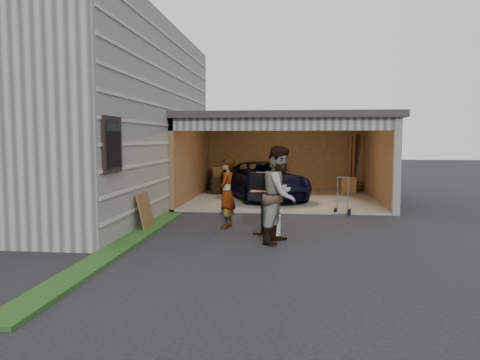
% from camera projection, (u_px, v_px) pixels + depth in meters
% --- Properties ---
extents(ground, '(80.00, 80.00, 0.00)m').
position_uv_depth(ground, '(242.00, 239.00, 9.83)').
color(ground, black).
rests_on(ground, ground).
extents(house, '(7.00, 11.00, 5.50)m').
position_uv_depth(house, '(60.00, 118.00, 14.20)').
color(house, '#474744').
rests_on(house, ground).
extents(groundcover_strip, '(0.50, 8.00, 0.06)m').
position_uv_depth(groundcover_strip, '(122.00, 246.00, 9.08)').
color(groundcover_strip, '#193814').
rests_on(groundcover_strip, ground).
extents(garage, '(6.80, 6.30, 2.90)m').
position_uv_depth(garage, '(284.00, 146.00, 16.31)').
color(garage, '#605E59').
rests_on(garage, ground).
extents(minivan, '(3.66, 5.02, 1.27)m').
position_uv_depth(minivan, '(263.00, 182.00, 16.11)').
color(minivan, black).
rests_on(minivan, ground).
extents(woman, '(0.47, 0.65, 1.66)m').
position_uv_depth(woman, '(227.00, 193.00, 11.07)').
color(woman, '#CAE2FF').
rests_on(woman, ground).
extents(man, '(1.01, 1.14, 1.97)m').
position_uv_depth(man, '(280.00, 195.00, 9.46)').
color(man, '#411F19').
rests_on(man, ground).
extents(bbq_grill, '(0.61, 0.53, 1.35)m').
position_uv_depth(bbq_grill, '(262.00, 198.00, 10.40)').
color(bbq_grill, black).
rests_on(bbq_grill, ground).
extents(propane_tank, '(0.34, 0.34, 0.43)m').
position_uv_depth(propane_tank, '(274.00, 225.00, 10.26)').
color(propane_tank, '#B4B4B0').
rests_on(propane_tank, ground).
extents(plywood_panel, '(0.21, 0.77, 0.85)m').
position_uv_depth(plywood_panel, '(146.00, 212.00, 10.86)').
color(plywood_panel, brown).
rests_on(plywood_panel, ground).
extents(hand_truck, '(0.49, 0.45, 1.07)m').
position_uv_depth(hand_truck, '(342.00, 208.00, 12.98)').
color(hand_truck, slate).
rests_on(hand_truck, ground).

